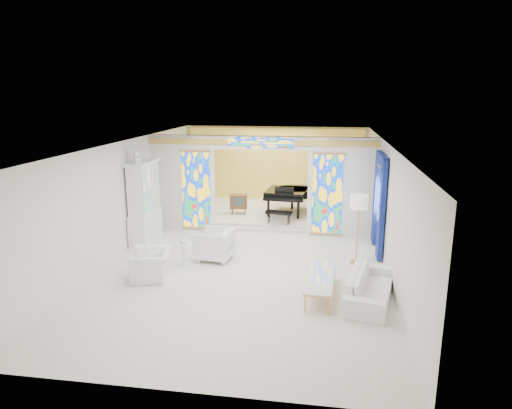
% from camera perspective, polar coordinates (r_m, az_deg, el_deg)
% --- Properties ---
extents(floor, '(12.00, 12.00, 0.00)m').
position_cam_1_polar(floor, '(12.51, -0.69, -6.12)').
color(floor, silver).
rests_on(floor, ground).
extents(ceiling, '(7.00, 12.00, 0.02)m').
position_cam_1_polar(ceiling, '(11.83, -0.74, 7.68)').
color(ceiling, white).
rests_on(ceiling, wall_back).
extents(wall_back, '(7.00, 0.02, 3.00)m').
position_cam_1_polar(wall_back, '(17.92, 2.42, 4.93)').
color(wall_back, silver).
rests_on(wall_back, floor).
extents(wall_front, '(7.00, 0.02, 3.00)m').
position_cam_1_polar(wall_front, '(6.54, -9.49, -11.43)').
color(wall_front, silver).
rests_on(wall_front, floor).
extents(wall_left, '(0.02, 12.00, 3.00)m').
position_cam_1_polar(wall_left, '(13.10, -16.00, 1.09)').
color(wall_left, silver).
rests_on(wall_left, floor).
extents(wall_right, '(0.02, 12.00, 3.00)m').
position_cam_1_polar(wall_right, '(12.03, 15.97, -0.02)').
color(wall_right, silver).
rests_on(wall_right, floor).
extents(partition_wall, '(7.00, 0.22, 3.00)m').
position_cam_1_polar(partition_wall, '(13.98, 0.62, 3.05)').
color(partition_wall, silver).
rests_on(partition_wall, floor).
extents(stained_glass_left, '(0.90, 0.04, 2.40)m').
position_cam_1_polar(stained_glass_left, '(14.37, -7.49, 1.79)').
color(stained_glass_left, gold).
rests_on(stained_glass_left, partition_wall).
extents(stained_glass_right, '(0.90, 0.04, 2.40)m').
position_cam_1_polar(stained_glass_right, '(13.81, 8.92, 1.25)').
color(stained_glass_right, gold).
rests_on(stained_glass_right, partition_wall).
extents(stained_glass_transom, '(2.00, 0.04, 0.34)m').
position_cam_1_polar(stained_glass_transom, '(13.70, 0.57, 7.77)').
color(stained_glass_transom, gold).
rests_on(stained_glass_transom, partition_wall).
extents(alcove_platform, '(6.80, 3.80, 0.18)m').
position_cam_1_polar(alcove_platform, '(16.36, 1.64, -0.97)').
color(alcove_platform, silver).
rests_on(alcove_platform, floor).
extents(gold_curtain_back, '(6.70, 0.10, 2.90)m').
position_cam_1_polar(gold_curtain_back, '(17.80, 2.38, 4.88)').
color(gold_curtain_back, gold).
rests_on(gold_curtain_back, wall_back).
extents(chandelier, '(0.48, 0.48, 0.30)m').
position_cam_1_polar(chandelier, '(15.79, 2.38, 7.57)').
color(chandelier, '#D5944A').
rests_on(chandelier, ceiling).
extents(blue_drapes, '(0.14, 1.85, 2.65)m').
position_cam_1_polar(blue_drapes, '(12.68, 15.17, 1.09)').
color(blue_drapes, navy).
rests_on(blue_drapes, wall_right).
extents(china_cabinet, '(0.56, 1.46, 2.72)m').
position_cam_1_polar(china_cabinet, '(13.59, -13.79, 0.25)').
color(china_cabinet, white).
rests_on(china_cabinet, floor).
extents(armchair_left, '(1.11, 1.20, 0.66)m').
position_cam_1_polar(armchair_left, '(11.10, -13.01, -7.32)').
color(armchair_left, white).
rests_on(armchair_left, floor).
extents(armchair_right, '(1.00, 0.98, 0.82)m').
position_cam_1_polar(armchair_right, '(11.99, -5.21, -5.00)').
color(armchair_right, white).
rests_on(armchair_right, floor).
extents(sofa, '(1.25, 2.25, 0.62)m').
position_cam_1_polar(sofa, '(10.00, 14.05, -9.92)').
color(sofa, white).
rests_on(sofa, floor).
extents(side_table, '(0.51, 0.51, 0.57)m').
position_cam_1_polar(side_table, '(11.71, -9.04, -5.77)').
color(side_table, white).
rests_on(side_table, floor).
extents(vase, '(0.24, 0.24, 0.19)m').
position_cam_1_polar(vase, '(11.62, -9.09, -4.39)').
color(vase, white).
rests_on(vase, side_table).
extents(coffee_table, '(0.68, 1.91, 0.42)m').
position_cam_1_polar(coffee_table, '(10.01, 8.09, -9.13)').
color(coffee_table, white).
rests_on(coffee_table, floor).
extents(floor_lamp, '(0.48, 0.48, 1.81)m').
position_cam_1_polar(floor_lamp, '(11.66, 12.74, -0.04)').
color(floor_lamp, '#D5944A').
rests_on(floor_lamp, floor).
extents(grand_piano, '(1.78, 2.61, 1.02)m').
position_cam_1_polar(grand_piano, '(15.85, 4.38, 1.42)').
color(grand_piano, black).
rests_on(grand_piano, alcove_platform).
extents(tv_console, '(0.62, 0.45, 0.67)m').
position_cam_1_polar(tv_console, '(15.72, -2.19, 0.39)').
color(tv_console, brown).
rests_on(tv_console, alcove_platform).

